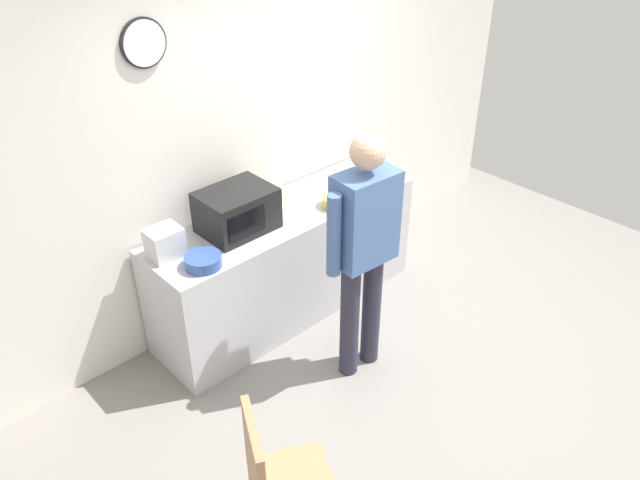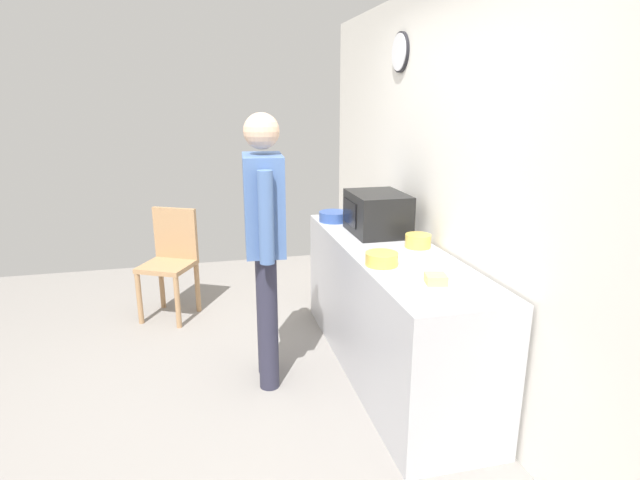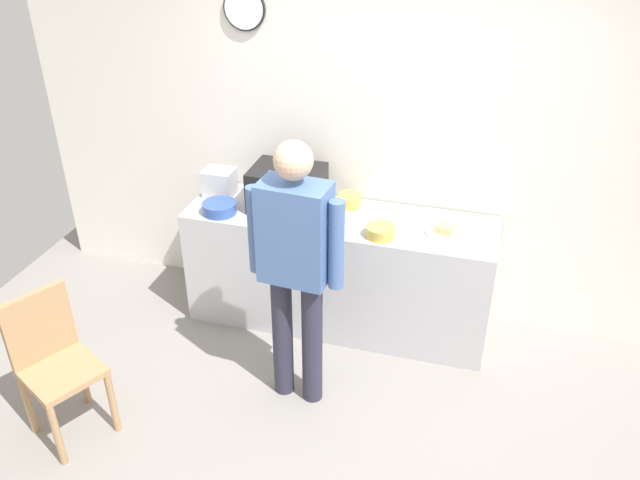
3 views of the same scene
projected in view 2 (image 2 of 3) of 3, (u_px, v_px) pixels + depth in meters
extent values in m
plane|color=gray|center=(214.00, 409.00, 3.16)|extent=(6.00, 6.00, 0.00)
cube|color=silver|center=(465.00, 191.00, 3.17)|extent=(5.40, 0.10, 2.60)
cylinder|color=white|center=(400.00, 52.00, 3.84)|extent=(0.27, 0.03, 0.27)
cylinder|color=black|center=(401.00, 52.00, 3.84)|extent=(0.29, 0.02, 0.29)
cube|color=#B7B7BC|center=(389.00, 310.00, 3.53)|extent=(2.18, 0.62, 0.89)
cube|color=black|center=(377.00, 213.00, 3.75)|extent=(0.50, 0.38, 0.30)
cube|color=black|center=(350.00, 213.00, 3.76)|extent=(0.30, 0.01, 0.18)
cylinder|color=white|center=(435.00, 285.00, 2.72)|extent=(0.26, 0.26, 0.01)
cube|color=#D3B76D|center=(436.00, 279.00, 2.71)|extent=(0.13, 0.13, 0.05)
cylinder|color=gold|center=(418.00, 241.00, 3.42)|extent=(0.17, 0.17, 0.09)
cylinder|color=gold|center=(382.00, 259.00, 3.05)|extent=(0.20, 0.20, 0.08)
cylinder|color=#33519E|center=(334.00, 216.00, 4.14)|extent=(0.24, 0.24, 0.08)
cube|color=silver|center=(361.00, 205.00, 4.28)|extent=(0.22, 0.18, 0.20)
cube|color=silver|center=(396.00, 282.00, 2.77)|extent=(0.07, 0.17, 0.01)
cube|color=silver|center=(378.00, 217.00, 4.28)|extent=(0.17, 0.06, 0.01)
cylinder|color=#2A2A3C|center=(268.00, 323.00, 3.29)|extent=(0.13, 0.13, 0.91)
cylinder|color=#2A2A3C|center=(266.00, 311.00, 3.48)|extent=(0.13, 0.13, 0.91)
cube|color=#47669E|center=(264.00, 204.00, 3.18)|extent=(0.42, 0.27, 0.61)
cylinder|color=#47669E|center=(266.00, 218.00, 2.95)|extent=(0.09, 0.09, 0.55)
cylinder|color=#47669E|center=(262.00, 201.00, 3.43)|extent=(0.09, 0.09, 0.55)
sphere|color=#D1A889|center=(261.00, 131.00, 3.06)|extent=(0.22, 0.22, 0.22)
cylinder|color=#A87F56|center=(139.00, 298.00, 4.31)|extent=(0.04, 0.04, 0.45)
cylinder|color=#A87F56|center=(178.00, 302.00, 4.23)|extent=(0.04, 0.04, 0.45)
cylinder|color=#A87F56|center=(162.00, 284.00, 4.64)|extent=(0.04, 0.04, 0.45)
cylinder|color=#A87F56|center=(198.00, 287.00, 4.56)|extent=(0.04, 0.04, 0.45)
cube|color=#A87F56|center=(167.00, 266.00, 4.37)|extent=(0.54, 0.54, 0.04)
cube|color=#A87F56|center=(175.00, 233.00, 4.47)|extent=(0.22, 0.37, 0.45)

